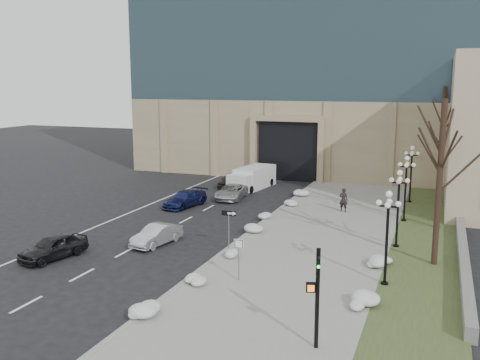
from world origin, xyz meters
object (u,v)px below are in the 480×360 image
(car_b, at_px, (157,235))
(keep_sign, at_px, (239,251))
(car_e, at_px, (232,180))
(lamppost_b, at_px, (398,198))
(lamppost_d, at_px, (411,166))
(traffic_signal, at_px, (316,301))
(pedestrian, at_px, (343,200))
(lamppost_c, at_px, (406,180))
(lamppost_a, at_px, (387,225))
(car_d, at_px, (231,192))
(car_a, at_px, (53,247))
(box_truck, at_px, (252,178))
(car_c, at_px, (185,199))
(one_way_sign, at_px, (231,218))

(car_b, relative_size, keep_sign, 1.67)
(car_e, bearing_deg, lamppost_b, -40.33)
(lamppost_d, bearing_deg, traffic_signal, -93.71)
(pedestrian, relative_size, lamppost_c, 0.38)
(keep_sign, bearing_deg, car_b, 141.54)
(pedestrian, bearing_deg, traffic_signal, 104.63)
(car_b, relative_size, lamppost_a, 0.79)
(lamppost_c, bearing_deg, keep_sign, -114.38)
(car_d, height_order, lamppost_a, lamppost_a)
(car_a, xyz_separation_m, traffic_signal, (16.19, -5.12, 1.27))
(car_a, bearing_deg, car_d, 91.99)
(box_truck, height_order, lamppost_b, lamppost_b)
(car_c, bearing_deg, lamppost_c, 15.84)
(lamppost_c, bearing_deg, car_d, 169.06)
(car_a, bearing_deg, car_b, 59.70)
(car_a, xyz_separation_m, car_b, (4.15, 4.37, -0.07))
(car_d, distance_m, traffic_signal, 26.48)
(car_c, relative_size, pedestrian, 2.41)
(car_b, height_order, lamppost_d, lamppost_d)
(keep_sign, bearing_deg, lamppost_a, 9.07)
(lamppost_a, relative_size, lamppost_b, 1.00)
(car_b, xyz_separation_m, keep_sign, (6.95, -4.10, 1.03))
(lamppost_c, bearing_deg, one_way_sign, -130.60)
(traffic_signal, bearing_deg, pedestrian, 79.78)
(lamppost_c, bearing_deg, car_e, 154.76)
(lamppost_b, bearing_deg, car_e, 138.94)
(car_e, bearing_deg, car_c, -92.53)
(box_truck, distance_m, keep_sign, 24.11)
(box_truck, height_order, one_way_sign, one_way_sign)
(lamppost_c, distance_m, lamppost_d, 6.50)
(car_d, relative_size, traffic_signal, 1.12)
(car_e, xyz_separation_m, lamppost_a, (16.27, -20.67, 2.40))
(car_d, height_order, lamppost_b, lamppost_b)
(car_d, distance_m, lamppost_a, 21.45)
(car_c, bearing_deg, pedestrian, 22.60)
(car_b, relative_size, one_way_sign, 1.53)
(lamppost_d, bearing_deg, car_e, 175.89)
(car_c, distance_m, lamppost_c, 16.99)
(car_b, height_order, pedestrian, pedestrian)
(lamppost_b, relative_size, lamppost_d, 1.00)
(box_truck, bearing_deg, car_e, -167.53)
(car_b, relative_size, box_truck, 0.59)
(box_truck, relative_size, one_way_sign, 2.62)
(pedestrian, height_order, keep_sign, keep_sign)
(car_d, distance_m, box_truck, 5.08)
(car_b, bearing_deg, lamppost_b, 27.76)
(car_d, distance_m, pedestrian, 9.96)
(car_b, xyz_separation_m, car_e, (-2.48, 18.67, 0.06))
(pedestrian, bearing_deg, car_d, -2.03)
(car_e, bearing_deg, car_d, -67.77)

